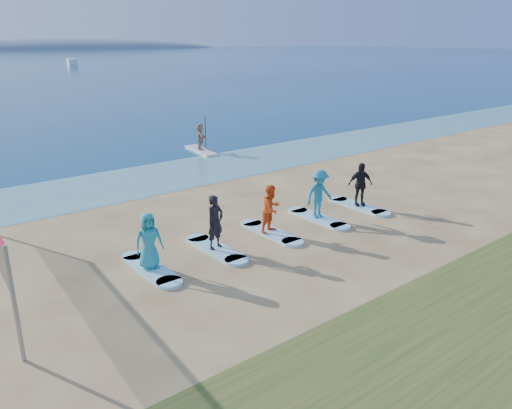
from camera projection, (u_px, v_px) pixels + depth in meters
ground at (300, 256)px, 14.72m from camera, size 600.00×600.00×0.00m
shallow_water at (140, 180)px, 22.52m from camera, size 600.00×600.00×0.00m
island_ridge at (68, 49)px, 293.52m from camera, size 220.00×56.00×18.00m
paddleboard at (201, 151)px, 28.26m from camera, size 1.11×3.07×0.12m
paddleboarder at (200, 137)px, 28.01m from camera, size 0.90×1.43×1.47m
boat_offshore_b at (72, 66)px, 116.82m from camera, size 3.06×5.96×1.55m
surfboard_0 at (151, 269)px, 13.82m from camera, size 0.70×2.20×0.09m
student_0 at (149, 241)px, 13.55m from camera, size 0.83×0.59×1.59m
surfboard_1 at (216, 249)px, 15.10m from camera, size 0.70×2.20×0.09m
student_1 at (215, 222)px, 14.83m from camera, size 0.68×0.52×1.66m
surfboard_2 at (271, 232)px, 16.39m from camera, size 0.70×2.20×0.09m
student_2 at (271, 208)px, 16.13m from camera, size 0.88×0.75×1.58m
surfboard_3 at (318, 218)px, 17.68m from camera, size 0.70×2.20×0.09m
student_3 at (319, 194)px, 17.39m from camera, size 1.14×0.69×1.73m
surfboard_4 at (359, 206)px, 18.96m from camera, size 0.70×2.20×0.09m
student_4 at (360, 184)px, 18.69m from camera, size 1.04×0.77×1.64m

